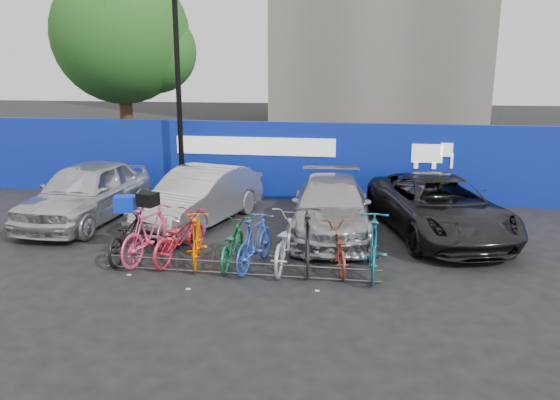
% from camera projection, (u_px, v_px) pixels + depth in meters
% --- Properties ---
extents(ground, '(100.00, 100.00, 0.00)m').
position_uv_depth(ground, '(246.00, 265.00, 11.44)').
color(ground, black).
rests_on(ground, ground).
extents(hoarding, '(22.00, 0.18, 2.40)m').
position_uv_depth(hoarding, '(287.00, 161.00, 16.91)').
color(hoarding, '#0B269A').
rests_on(hoarding, ground).
extents(tree, '(5.40, 5.20, 7.80)m').
position_uv_depth(tree, '(128.00, 39.00, 20.89)').
color(tree, '#382314').
rests_on(tree, ground).
extents(lamppost, '(0.25, 0.50, 6.11)m').
position_uv_depth(lamppost, '(179.00, 93.00, 16.32)').
color(lamppost, black).
rests_on(lamppost, ground).
extents(bike_rack, '(5.60, 0.03, 0.30)m').
position_uv_depth(bike_rack, '(239.00, 268.00, 10.83)').
color(bike_rack, '#595B60').
rests_on(bike_rack, ground).
extents(car_0, '(2.13, 4.81, 1.61)m').
position_uv_depth(car_0, '(86.00, 192.00, 14.51)').
color(car_0, silver).
rests_on(car_0, ground).
extents(car_1, '(2.64, 4.71, 1.47)m').
position_uv_depth(car_1, '(200.00, 196.00, 14.32)').
color(car_1, '#AAA9AE').
rests_on(car_1, ground).
extents(car_2, '(2.21, 4.80, 1.36)m').
position_uv_depth(car_2, '(331.00, 207.00, 13.51)').
color(car_2, '#B0AFB4').
rests_on(car_2, ground).
extents(car_3, '(3.67, 5.63, 1.44)m').
position_uv_depth(car_3, '(438.00, 207.00, 13.35)').
color(car_3, black).
rests_on(car_3, ground).
extents(bike_0, '(0.72, 1.99, 1.04)m').
position_uv_depth(bike_0, '(128.00, 234.00, 11.81)').
color(bike_0, black).
rests_on(bike_0, ground).
extents(bike_1, '(1.01, 2.08, 1.21)m').
position_uv_depth(bike_1, '(150.00, 233.00, 11.63)').
color(bike_1, '#F24778').
rests_on(bike_1, ground).
extents(bike_2, '(1.12, 2.08, 1.04)m').
position_uv_depth(bike_2, '(180.00, 237.00, 11.67)').
color(bike_2, red).
rests_on(bike_2, ground).
extents(bike_3, '(0.88, 1.82, 1.05)m').
position_uv_depth(bike_3, '(197.00, 240.00, 11.44)').
color(bike_3, '#FD6500').
rests_on(bike_3, ground).
extents(bike_4, '(0.62, 1.75, 0.92)m').
position_uv_depth(bike_4, '(232.00, 244.00, 11.40)').
color(bike_4, '#14673A').
rests_on(bike_4, ground).
extents(bike_5, '(0.88, 1.91, 1.11)m').
position_uv_depth(bike_5, '(255.00, 242.00, 11.21)').
color(bike_5, blue).
rests_on(bike_5, ground).
extents(bike_6, '(0.78, 2.11, 1.10)m').
position_uv_depth(bike_6, '(284.00, 241.00, 11.27)').
color(bike_6, '#ADAFB5').
rests_on(bike_6, ground).
extents(bike_7, '(0.82, 2.09, 1.22)m').
position_uv_depth(bike_7, '(307.00, 239.00, 11.22)').
color(bike_7, black).
rests_on(bike_7, ground).
extents(bike_8, '(0.95, 1.85, 0.93)m').
position_uv_depth(bike_8, '(338.00, 248.00, 11.12)').
color(bike_8, maroon).
rests_on(bike_8, ground).
extents(bike_9, '(0.59, 2.02, 1.21)m').
position_uv_depth(bike_9, '(374.00, 245.00, 10.85)').
color(bike_9, '#14626C').
rests_on(bike_9, ground).
extents(cargo_crate, '(0.53, 0.45, 0.33)m').
position_uv_depth(cargo_crate, '(126.00, 204.00, 11.65)').
color(cargo_crate, '#0B2AC6').
rests_on(cargo_crate, bike_0).
extents(cargo_topcase, '(0.45, 0.42, 0.28)m').
position_uv_depth(cargo_topcase, '(148.00, 199.00, 11.45)').
color(cargo_topcase, black).
rests_on(cargo_topcase, bike_1).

